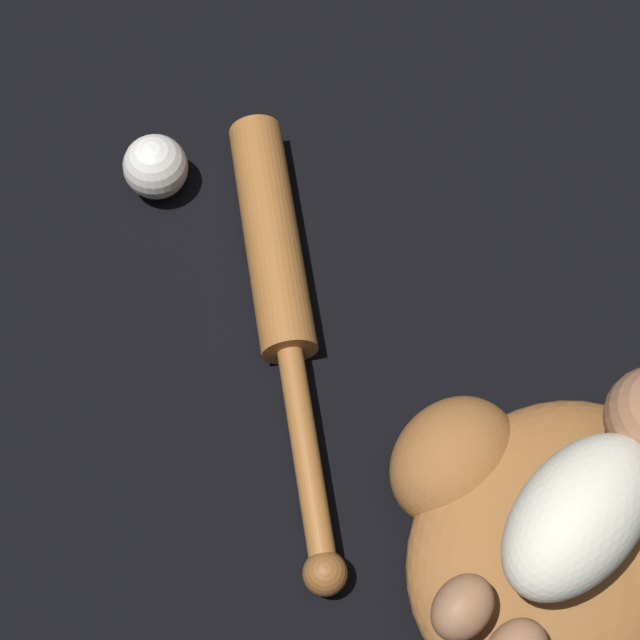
% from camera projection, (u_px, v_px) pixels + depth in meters
% --- Properties ---
extents(ground_plane, '(6.00, 6.00, 0.00)m').
position_uv_depth(ground_plane, '(574.00, 574.00, 1.03)').
color(ground_plane, black).
extents(baseball_glove, '(0.36, 0.35, 0.10)m').
position_uv_depth(baseball_glove, '(537.00, 530.00, 1.00)').
color(baseball_glove, '#935B2D').
rests_on(baseball_glove, ground).
extents(baby_figure, '(0.32, 0.17, 0.10)m').
position_uv_depth(baby_figure, '(592.00, 499.00, 0.91)').
color(baby_figure, silver).
rests_on(baby_figure, baseball_glove).
extents(baseball_bat, '(0.26, 0.50, 0.06)m').
position_uv_depth(baseball_bat, '(279.00, 282.00, 1.14)').
color(baseball_bat, '#9E602D').
rests_on(baseball_bat, ground).
extents(baseball, '(0.07, 0.07, 0.07)m').
position_uv_depth(baseball, '(156.00, 167.00, 1.19)').
color(baseball, white).
rests_on(baseball, ground).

